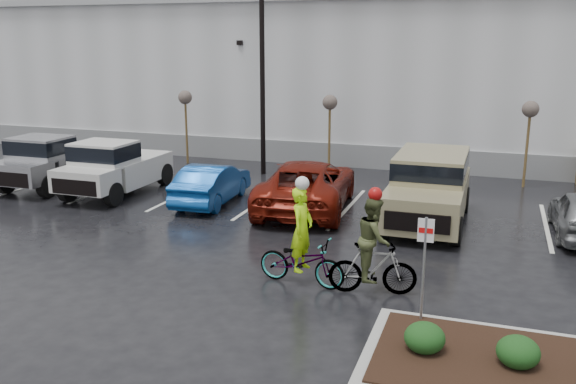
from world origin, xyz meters
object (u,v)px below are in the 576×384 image
(sapling_mid, at_px, (330,107))
(suv_tan, at_px, (428,190))
(cyclist_hivis, at_px, (302,252))
(sapling_west, at_px, (185,101))
(pickup_white, at_px, (120,165))
(pickup_silver, at_px, (59,159))
(lamppost, at_px, (262,30))
(car_blue, at_px, (212,183))
(car_red, at_px, (307,185))
(fire_lane_sign, at_px, (424,258))
(sapling_east, at_px, (530,114))
(cyclist_olive, at_px, (373,256))

(sapling_mid, bearing_deg, suv_tan, -51.64)
(sapling_mid, height_order, cyclist_hivis, sapling_mid)
(sapling_west, relative_size, pickup_white, 0.62)
(sapling_mid, distance_m, pickup_white, 8.48)
(sapling_west, relative_size, sapling_mid, 1.00)
(sapling_mid, relative_size, pickup_silver, 0.62)
(lamppost, height_order, suv_tan, lamppost)
(cyclist_hivis, bearing_deg, pickup_silver, 68.30)
(lamppost, height_order, sapling_west, lamppost)
(pickup_white, relative_size, cyclist_hivis, 2.09)
(car_blue, relative_size, suv_tan, 0.79)
(lamppost, relative_size, car_red, 1.61)
(lamppost, bearing_deg, cyclist_hivis, -64.54)
(pickup_white, bearing_deg, lamppost, 49.70)
(fire_lane_sign, xyz_separation_m, car_blue, (-7.79, 7.03, -0.74))
(car_blue, bearing_deg, sapling_east, -153.81)
(sapling_east, relative_size, cyclist_olive, 1.35)
(fire_lane_sign, height_order, cyclist_hivis, cyclist_hivis)
(pickup_silver, bearing_deg, car_red, -1.17)
(lamppost, distance_m, cyclist_olive, 13.31)
(sapling_mid, height_order, car_red, sapling_mid)
(sapling_mid, bearing_deg, lamppost, -158.20)
(cyclist_hivis, bearing_deg, sapling_mid, 18.95)
(pickup_silver, height_order, car_red, pickup_silver)
(sapling_mid, distance_m, sapling_east, 7.50)
(pickup_white, bearing_deg, sapling_east, 21.57)
(cyclist_hivis, height_order, cyclist_olive, cyclist_hivis)
(cyclist_olive, bearing_deg, sapling_mid, 7.82)
(sapling_mid, bearing_deg, cyclist_hivis, -77.74)
(sapling_west, bearing_deg, fire_lane_sign, -47.33)
(sapling_west, relative_size, car_blue, 0.79)
(sapling_west, xyz_separation_m, fire_lane_sign, (11.80, -12.80, -1.32))
(sapling_mid, bearing_deg, pickup_white, -139.03)
(cyclist_olive, bearing_deg, fire_lane_sign, -149.05)
(pickup_white, distance_m, car_red, 7.01)
(sapling_west, xyz_separation_m, cyclist_hivis, (9.00, -11.50, -1.96))
(pickup_silver, bearing_deg, sapling_west, 63.35)
(cyclist_hivis, bearing_deg, fire_lane_sign, -108.21)
(fire_lane_sign, bearing_deg, sapling_mid, 112.49)
(pickup_silver, bearing_deg, lamppost, 32.52)
(car_blue, bearing_deg, cyclist_hivis, 127.26)
(sapling_west, distance_m, sapling_mid, 6.50)
(sapling_west, height_order, sapling_mid, same)
(lamppost, distance_m, suv_tan, 9.79)
(lamppost, relative_size, pickup_white, 1.77)
(sapling_mid, height_order, fire_lane_sign, sapling_mid)
(lamppost, bearing_deg, cyclist_olive, -57.85)
(car_blue, height_order, cyclist_olive, cyclist_olive)
(fire_lane_sign, bearing_deg, car_red, 121.72)
(pickup_white, relative_size, suv_tan, 1.02)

